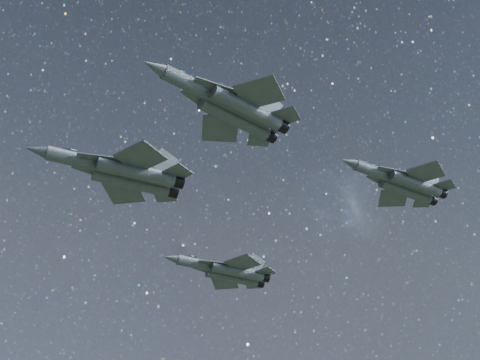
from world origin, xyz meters
name	(u,v)px	position (x,y,z in m)	size (l,w,h in m)	color
jet_lead	(121,172)	(-14.68, 1.56, 146.59)	(20.22, 14.26, 5.12)	#394147
jet_left	(226,271)	(4.97, 20.73, 145.96)	(17.55, 12.32, 4.43)	#394147
jet_right	(230,106)	(-6.21, -15.53, 145.24)	(18.09, 12.15, 4.57)	#394147
jet_slot	(402,183)	(21.23, -4.49, 149.07)	(17.05, 11.77, 4.28)	#394147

